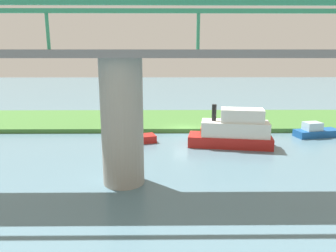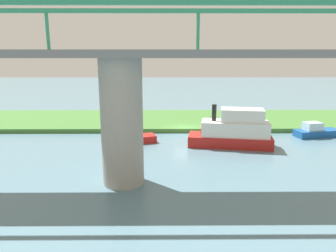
% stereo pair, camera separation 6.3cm
% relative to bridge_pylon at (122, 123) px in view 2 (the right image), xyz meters
% --- Properties ---
extents(ground_plane, '(160.00, 160.00, 0.00)m').
position_rel_bridge_pylon_xyz_m(ground_plane, '(-5.12, -14.04, -4.33)').
color(ground_plane, slate).
extents(grassy_bank, '(80.00, 12.00, 0.50)m').
position_rel_bridge_pylon_xyz_m(grassy_bank, '(-5.12, -20.04, -4.08)').
color(grassy_bank, '#427533').
rests_on(grassy_bank, ground).
extents(bridge_pylon, '(2.86, 2.86, 8.67)m').
position_rel_bridge_pylon_xyz_m(bridge_pylon, '(0.00, 0.00, 0.00)').
color(bridge_pylon, '#9E998E').
rests_on(bridge_pylon, ground).
extents(bridge_span, '(73.51, 4.30, 3.25)m').
position_rel_bridge_pylon_xyz_m(bridge_span, '(0.00, -0.01, 4.83)').
color(bridge_span, slate).
rests_on(bridge_span, bridge_pylon).
extents(person_on_bank, '(0.45, 0.45, 1.39)m').
position_rel_bridge_pylon_xyz_m(person_on_bank, '(0.80, -15.27, -3.13)').
color(person_on_bank, '#2D334C').
rests_on(person_on_bank, grassy_bank).
extents(mooring_post, '(0.20, 0.20, 0.72)m').
position_rel_bridge_pylon_xyz_m(mooring_post, '(-10.48, -14.77, -3.47)').
color(mooring_post, brown).
rests_on(mooring_post, grassy_bank).
extents(pontoon_yellow, '(8.30, 3.91, 4.08)m').
position_rel_bridge_pylon_xyz_m(pontoon_yellow, '(-9.51, -8.88, -2.82)').
color(pontoon_yellow, red).
rests_on(pontoon_yellow, ground).
extents(houseboat_blue, '(5.00, 3.02, 1.57)m').
position_rel_bridge_pylon_xyz_m(houseboat_blue, '(0.56, -10.02, -3.77)').
color(houseboat_blue, red).
rests_on(houseboat_blue, ground).
extents(skiff_small, '(5.09, 2.69, 1.61)m').
position_rel_bridge_pylon_xyz_m(skiff_small, '(-19.29, -12.42, -3.76)').
color(skiff_small, '#195199').
rests_on(skiff_small, ground).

